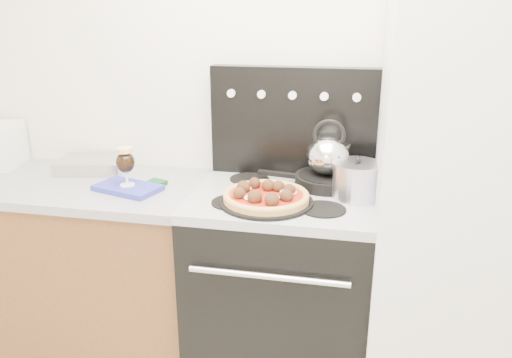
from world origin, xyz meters
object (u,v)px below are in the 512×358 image
(beer_glass, at_px, (126,166))
(pizza, at_px, (266,194))
(base_cabinet, at_px, (65,267))
(stove_body, at_px, (281,292))
(skillet, at_px, (327,180))
(stock_pot, at_px, (356,181))
(fridge, at_px, (459,201))
(oven_mitt, at_px, (128,188))
(pizza_pan, at_px, (266,202))
(tea_kettle, at_px, (328,152))

(beer_glass, bearing_deg, pizza, -6.66)
(base_cabinet, distance_m, stove_body, 1.11)
(skillet, bearing_deg, pizza, -131.30)
(stock_pot, bearing_deg, beer_glass, -176.55)
(skillet, xyz_separation_m, stock_pot, (0.13, -0.12, 0.05))
(fridge, bearing_deg, oven_mitt, -179.01)
(pizza_pan, bearing_deg, tea_kettle, 48.70)
(pizza, bearing_deg, oven_mitt, 173.34)
(stove_body, distance_m, oven_mitt, 0.84)
(fridge, bearing_deg, beer_glass, -179.01)
(skillet, distance_m, stock_pot, 0.18)
(stove_body, bearing_deg, beer_glass, -175.93)
(oven_mitt, relative_size, skillet, 1.01)
(beer_glass, height_order, pizza_pan, beer_glass)
(fridge, relative_size, stock_pot, 9.75)
(beer_glass, bearing_deg, base_cabinet, 169.94)
(pizza_pan, bearing_deg, stove_body, 67.67)
(skillet, bearing_deg, base_cabinet, -175.18)
(pizza_pan, distance_m, stock_pot, 0.38)
(stove_body, height_order, pizza_pan, pizza_pan)
(oven_mitt, xyz_separation_m, pizza_pan, (0.64, -0.07, 0.01))
(oven_mitt, bearing_deg, pizza_pan, -6.66)
(skillet, bearing_deg, fridge, -16.71)
(base_cabinet, xyz_separation_m, skillet, (1.28, 0.11, 0.52))
(oven_mitt, height_order, tea_kettle, tea_kettle)
(base_cabinet, distance_m, skillet, 1.38)
(base_cabinet, xyz_separation_m, pizza, (1.05, -0.15, 0.53))
(base_cabinet, bearing_deg, pizza, -8.01)
(beer_glass, relative_size, stock_pot, 0.90)
(pizza_pan, bearing_deg, base_cabinet, 171.99)
(oven_mitt, xyz_separation_m, beer_glass, (0.00, 0.00, 0.10))
(pizza, bearing_deg, pizza_pan, 0.00)
(base_cabinet, height_order, stove_body, stove_body)
(oven_mitt, relative_size, stock_pot, 1.46)
(stove_body, height_order, pizza, pizza)
(base_cabinet, relative_size, fridge, 0.76)
(base_cabinet, xyz_separation_m, stove_body, (1.10, -0.02, 0.01))
(beer_glass, height_order, stock_pot, beer_glass)
(pizza_pan, distance_m, tea_kettle, 0.37)
(oven_mitt, distance_m, pizza, 0.64)
(base_cabinet, distance_m, pizza, 1.19)
(tea_kettle, bearing_deg, oven_mitt, -176.41)
(base_cabinet, bearing_deg, oven_mitt, -10.06)
(fridge, bearing_deg, tea_kettle, 163.29)
(fridge, distance_m, pizza_pan, 0.76)
(oven_mitt, distance_m, skillet, 0.88)
(base_cabinet, distance_m, stock_pot, 1.51)
(stove_body, distance_m, stock_pot, 0.63)
(beer_glass, bearing_deg, oven_mitt, 0.00)
(stove_body, distance_m, pizza_pan, 0.50)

